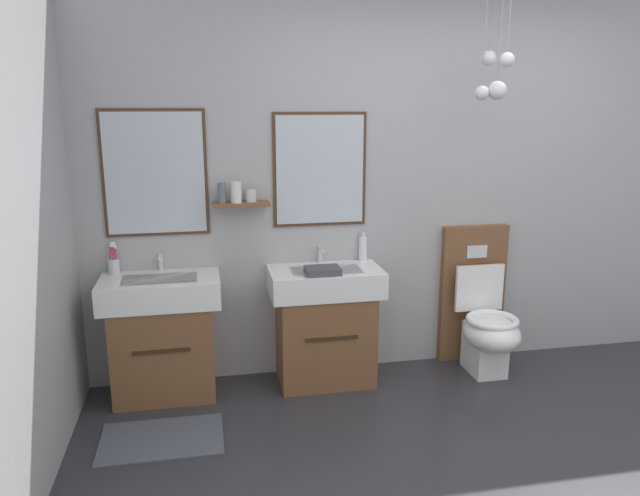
# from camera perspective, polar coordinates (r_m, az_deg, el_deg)

# --- Properties ---
(wall_back) EXTENTS (5.09, 0.63, 2.63)m
(wall_back) POSITION_cam_1_polar(r_m,az_deg,el_deg) (4.31, 10.99, 6.35)
(wall_back) COLOR #A8A8AA
(wall_back) RESTS_ON ground
(bath_mat) EXTENTS (0.68, 0.44, 0.01)m
(bath_mat) POSITION_cam_1_polar(r_m,az_deg,el_deg) (3.66, -14.73, -17.09)
(bath_mat) COLOR #474C56
(bath_mat) RESTS_ON ground
(vanity_sink_left) EXTENTS (0.73, 0.44, 0.79)m
(vanity_sink_left) POSITION_cam_1_polar(r_m,az_deg,el_deg) (3.99, -14.63, -7.85)
(vanity_sink_left) COLOR brown
(vanity_sink_left) RESTS_ON ground
(tap_on_left_sink) EXTENTS (0.03, 0.13, 0.11)m
(tap_on_left_sink) POSITION_cam_1_polar(r_m,az_deg,el_deg) (4.01, -14.88, -1.12)
(tap_on_left_sink) COLOR silver
(tap_on_left_sink) RESTS_ON vanity_sink_left
(vanity_sink_right) EXTENTS (0.73, 0.44, 0.79)m
(vanity_sink_right) POSITION_cam_1_polar(r_m,az_deg,el_deg) (4.06, 0.47, -7.05)
(vanity_sink_right) COLOR brown
(vanity_sink_right) RESTS_ON ground
(tap_on_right_sink) EXTENTS (0.03, 0.13, 0.11)m
(tap_on_right_sink) POSITION_cam_1_polar(r_m,az_deg,el_deg) (4.07, 0.04, -0.43)
(tap_on_right_sink) COLOR silver
(tap_on_right_sink) RESTS_ON vanity_sink_right
(toilet) EXTENTS (0.48, 0.63, 1.00)m
(toilet) POSITION_cam_1_polar(r_m,az_deg,el_deg) (4.41, 15.04, -6.37)
(toilet) COLOR brown
(toilet) RESTS_ON ground
(toothbrush_cup) EXTENTS (0.07, 0.07, 0.21)m
(toothbrush_cup) POSITION_cam_1_polar(r_m,az_deg,el_deg) (4.03, -18.95, -1.49)
(toothbrush_cup) COLOR silver
(toothbrush_cup) RESTS_ON vanity_sink_left
(soap_dispenser) EXTENTS (0.06, 0.06, 0.20)m
(soap_dispenser) POSITION_cam_1_polar(r_m,az_deg,el_deg) (4.13, 4.09, -0.03)
(soap_dispenser) COLOR white
(soap_dispenser) RESTS_ON vanity_sink_right
(folded_hand_towel) EXTENTS (0.22, 0.16, 0.04)m
(folded_hand_towel) POSITION_cam_1_polar(r_m,az_deg,el_deg) (3.81, 0.26, -2.16)
(folded_hand_towel) COLOR #47474C
(folded_hand_towel) RESTS_ON vanity_sink_right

